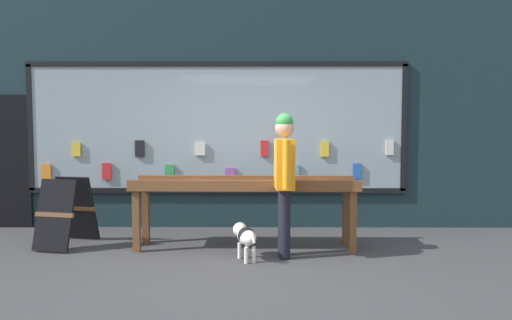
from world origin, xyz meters
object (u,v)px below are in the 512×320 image
Objects in this scene: small_dog at (245,236)px; sandwich_board_sign at (67,211)px; display_table_main at (245,191)px; person_browsing at (284,172)px.

sandwich_board_sign is at bearing 53.37° from small_dog.
display_table_main is at bearing -18.59° from small_dog.
small_dog is 2.52m from sandwich_board_sign.
display_table_main is at bearing 10.26° from sandwich_board_sign.
small_dog is at bearing -87.55° from display_table_main.
small_dog is at bearing -3.48° from sandwich_board_sign.
sandwich_board_sign reaches higher than small_dog.
person_browsing is (0.50, -0.47, 0.29)m from display_table_main.
display_table_main reaches higher than small_dog.
display_table_main is 0.75m from person_browsing.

